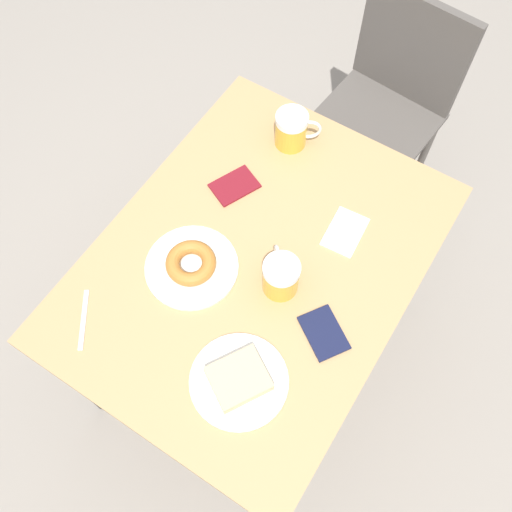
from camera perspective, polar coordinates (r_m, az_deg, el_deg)
The scene contains 11 objects.
ground_plane at distance 2.20m, azimuth -0.00°, elevation -9.14°, with size 8.00×8.00×0.00m, color gray.
table at distance 1.56m, azimuth -0.00°, elevation -1.40°, with size 0.79×1.04×0.75m.
chair at distance 2.17m, azimuth 13.36°, elevation 15.44°, with size 0.43×0.43×0.88m.
plate_with_cake at distance 1.37m, azimuth -1.73°, elevation -12.29°, with size 0.24×0.24×0.04m.
plate_with_donut at distance 1.49m, azimuth -6.49°, elevation -0.90°, with size 0.24×0.24×0.05m.
beer_mug_left at distance 1.42m, azimuth 2.49°, elevation -2.00°, with size 0.11×0.12×0.11m.
beer_mug_center at distance 1.67m, azimuth 3.63°, elevation 12.51°, with size 0.12×0.10×0.11m.
napkin_folded at distance 1.56m, azimuth 8.89°, elevation 2.40°, with size 0.10×0.14×0.00m.
fork at distance 1.50m, azimuth -16.86°, elevation -6.10°, with size 0.10×0.14×0.00m.
passport_near_edge at distance 1.62m, azimuth -2.16°, elevation 7.04°, with size 0.13×0.15×0.01m.
passport_far_edge at distance 1.43m, azimuth 6.80°, elevation -7.64°, with size 0.15×0.14×0.01m.
Camera 1 is at (0.36, -0.57, 2.09)m, focal length 40.00 mm.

